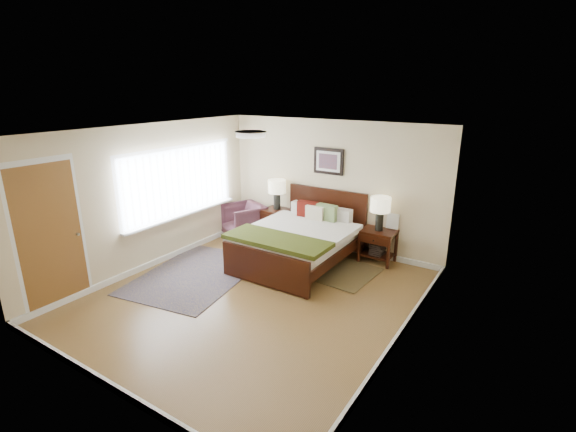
% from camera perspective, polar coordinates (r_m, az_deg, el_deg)
% --- Properties ---
extents(floor, '(5.00, 5.00, 0.00)m').
position_cam_1_polar(floor, '(6.54, -4.55, -10.87)').
color(floor, brown).
rests_on(floor, ground).
extents(back_wall, '(4.50, 0.04, 2.50)m').
position_cam_1_polar(back_wall, '(8.10, 5.97, 4.16)').
color(back_wall, beige).
rests_on(back_wall, ground).
extents(front_wall, '(4.50, 0.04, 2.50)m').
position_cam_1_polar(front_wall, '(4.49, -24.82, -8.60)').
color(front_wall, beige).
rests_on(front_wall, ground).
extents(left_wall, '(0.04, 5.00, 2.50)m').
position_cam_1_polar(left_wall, '(7.59, -18.47, 2.44)').
color(left_wall, beige).
rests_on(left_wall, ground).
extents(right_wall, '(0.04, 5.00, 2.50)m').
position_cam_1_polar(right_wall, '(5.08, 15.84, -4.57)').
color(right_wall, beige).
rests_on(right_wall, ground).
extents(ceiling, '(4.50, 5.00, 0.02)m').
position_cam_1_polar(ceiling, '(5.80, -5.15, 11.46)').
color(ceiling, white).
rests_on(ceiling, back_wall).
extents(window, '(0.11, 2.72, 1.32)m').
position_cam_1_polar(window, '(7.96, -14.44, 4.40)').
color(window, silver).
rests_on(window, left_wall).
extents(door, '(0.06, 1.00, 2.18)m').
position_cam_1_polar(door, '(6.72, -29.74, -2.48)').
color(door, silver).
rests_on(door, ground).
extents(ceil_fixture, '(0.44, 0.44, 0.08)m').
position_cam_1_polar(ceil_fixture, '(5.80, -5.14, 11.11)').
color(ceil_fixture, white).
rests_on(ceil_fixture, ceiling).
extents(bed, '(1.79, 2.17, 1.17)m').
position_cam_1_polar(bed, '(7.44, 1.59, -2.68)').
color(bed, black).
rests_on(bed, ground).
extents(wall_art, '(0.62, 0.05, 0.50)m').
position_cam_1_polar(wall_art, '(8.01, 5.55, 7.45)').
color(wall_art, black).
rests_on(wall_art, back_wall).
extents(nightstand_left, '(0.55, 0.49, 0.65)m').
position_cam_1_polar(nightstand_left, '(8.64, -1.58, 0.10)').
color(nightstand_left, black).
rests_on(nightstand_left, ground).
extents(nightstand_right, '(0.61, 0.46, 0.61)m').
position_cam_1_polar(nightstand_right, '(7.74, 12.15, -3.63)').
color(nightstand_right, black).
rests_on(nightstand_right, ground).
extents(lamp_left, '(0.36, 0.36, 0.61)m').
position_cam_1_polar(lamp_left, '(8.50, -1.53, 3.74)').
color(lamp_left, black).
rests_on(lamp_left, nightstand_left).
extents(lamp_right, '(0.36, 0.36, 0.61)m').
position_cam_1_polar(lamp_right, '(7.54, 12.51, 1.19)').
color(lamp_right, black).
rests_on(lamp_right, nightstand_right).
extents(armchair, '(1.02, 1.04, 0.72)m').
position_cam_1_polar(armchair, '(8.88, -6.10, -0.63)').
color(armchair, brown).
rests_on(armchair, ground).
extents(rug_persian, '(1.99, 2.55, 0.01)m').
position_cam_1_polar(rug_persian, '(7.37, -12.51, -7.82)').
color(rug_persian, '#0C0C3D').
rests_on(rug_persian, ground).
extents(rug_navy, '(0.83, 1.19, 0.01)m').
position_cam_1_polar(rug_navy, '(7.26, 8.46, -7.96)').
color(rug_navy, black).
rests_on(rug_navy, ground).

